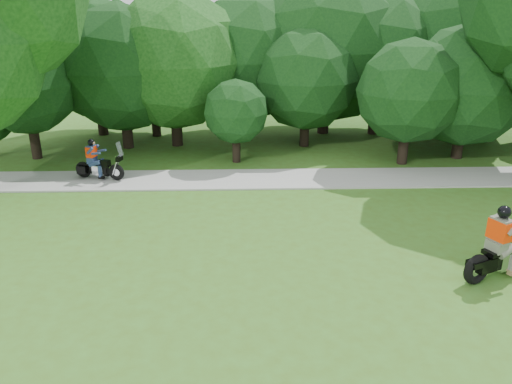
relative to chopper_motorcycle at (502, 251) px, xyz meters
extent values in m
plane|color=#3E601B|center=(-4.56, -0.84, -0.67)|extent=(100.00, 100.00, 0.00)
cube|color=#9A9A95|center=(-4.56, 7.16, -0.64)|extent=(60.00, 2.20, 0.06)
cylinder|color=black|center=(5.44, 12.31, -0.17)|extent=(0.32, 0.32, 1.01)
sphere|color=#134313|center=(5.44, 12.31, 1.10)|extent=(2.35, 2.35, 2.35)
cylinder|color=black|center=(4.51, 14.17, 0.23)|extent=(0.56, 0.56, 1.80)
sphere|color=black|center=(4.51, 14.17, 3.47)|extent=(7.21, 7.21, 7.21)
cylinder|color=black|center=(0.49, 9.02, 0.11)|extent=(0.40, 0.40, 1.57)
sphere|color=black|center=(0.49, 9.02, 2.22)|extent=(4.08, 4.08, 4.08)
cylinder|color=black|center=(-6.22, 9.46, -0.06)|extent=(0.33, 0.33, 1.22)
sphere|color=black|center=(-6.22, 9.46, 1.40)|extent=(2.61, 2.61, 2.61)
cylinder|color=black|center=(3.03, 9.74, 0.02)|extent=(0.45, 0.45, 1.39)
sphere|color=black|center=(3.03, 9.74, 2.33)|extent=(4.96, 4.96, 4.96)
cylinder|color=black|center=(0.58, 14.09, 0.23)|extent=(0.50, 0.50, 1.80)
sphere|color=black|center=(0.58, 14.09, 3.06)|extent=(5.94, 5.94, 5.94)
cylinder|color=black|center=(-5.79, 13.99, 0.23)|extent=(0.49, 0.49, 1.80)
sphere|color=black|center=(-5.79, 13.99, 3.04)|extent=(5.88, 5.88, 5.88)
cylinder|color=black|center=(-1.89, 14.32, 0.23)|extent=(0.56, 0.56, 1.80)
sphere|color=black|center=(-1.89, 14.32, 3.44)|extent=(7.12, 7.12, 7.12)
cylinder|color=black|center=(-14.58, 10.24, 0.20)|extent=(0.41, 0.41, 1.75)
sphere|color=black|center=(-14.58, 10.24, 2.41)|extent=(4.11, 4.11, 4.11)
cylinder|color=black|center=(-11.10, 11.82, 0.19)|extent=(0.47, 0.47, 1.72)
sphere|color=black|center=(-11.10, 11.82, 2.82)|extent=(5.45, 5.45, 5.45)
cylinder|color=black|center=(-8.94, 12.15, 0.23)|extent=(0.50, 0.50, 1.80)
sphere|color=#134313|center=(-8.94, 12.15, 3.06)|extent=(5.93, 5.93, 5.93)
cylinder|color=black|center=(-3.15, 11.85, 0.09)|extent=(0.43, 0.43, 1.53)
sphere|color=black|center=(-3.15, 11.85, 2.34)|extent=(4.55, 4.55, 4.55)
cylinder|color=black|center=(-10.16, 13.98, 0.23)|extent=(0.43, 0.43, 1.80)
sphere|color=black|center=(-10.16, 13.98, 2.62)|extent=(4.59, 4.59, 4.59)
cylinder|color=black|center=(-12.85, 14.32, 0.23)|extent=(0.49, 0.49, 1.80)
sphere|color=black|center=(-12.85, 14.32, 2.99)|extent=(5.72, 5.72, 5.72)
torus|color=black|center=(-0.71, -0.32, -0.30)|extent=(0.76, 0.50, 0.74)
cube|color=black|center=(-0.08, -0.04, -0.25)|extent=(1.29, 0.77, 0.34)
cube|color=silver|center=(0.08, 0.04, -0.25)|extent=(0.61, 0.54, 0.42)
cube|color=black|center=(-0.21, -0.10, 0.03)|extent=(0.64, 0.54, 0.11)
cube|color=#5D614E|center=(-0.21, -0.10, 0.18)|extent=(0.46, 0.50, 0.25)
cube|color=#5D614E|center=(-0.19, -0.09, 0.56)|extent=(0.44, 0.52, 0.59)
cube|color=#FF2F05|center=(-0.19, -0.09, 0.58)|extent=(0.48, 0.57, 0.47)
sphere|color=black|center=(-0.17, -0.08, 1.00)|extent=(0.30, 0.30, 0.30)
torus|color=black|center=(-11.83, 7.47, -0.31)|extent=(0.63, 0.33, 0.60)
torus|color=black|center=(-10.54, 7.10, -0.31)|extent=(0.63, 0.33, 0.60)
cube|color=black|center=(-11.34, 7.33, -0.27)|extent=(0.98, 0.46, 0.28)
cube|color=silver|center=(-11.21, 7.29, -0.27)|extent=(0.48, 0.40, 0.35)
cube|color=black|center=(-11.00, 7.23, -0.01)|extent=(0.50, 0.37, 0.22)
cube|color=black|center=(-11.44, 7.36, -0.04)|extent=(0.51, 0.39, 0.09)
cylinder|color=silver|center=(-10.51, 7.09, -0.01)|extent=(0.34, 0.13, 0.78)
cylinder|color=silver|center=(-10.37, 7.06, 0.36)|extent=(0.18, 0.54, 0.03)
cube|color=black|center=(-11.84, 7.27, -0.27)|extent=(0.38, 0.20, 0.29)
cube|color=black|center=(-11.74, 7.64, -0.27)|extent=(0.38, 0.20, 0.29)
cube|color=navy|center=(-11.44, 7.36, 0.08)|extent=(0.34, 0.39, 0.21)
cube|color=navy|center=(-11.42, 7.35, 0.39)|extent=(0.31, 0.41, 0.48)
cube|color=#FF2F05|center=(-11.42, 7.35, 0.41)|extent=(0.35, 0.45, 0.38)
sphere|color=black|center=(-11.40, 7.35, 0.75)|extent=(0.24, 0.24, 0.24)
camera|label=1|loc=(-6.05, -10.17, 5.31)|focal=35.00mm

